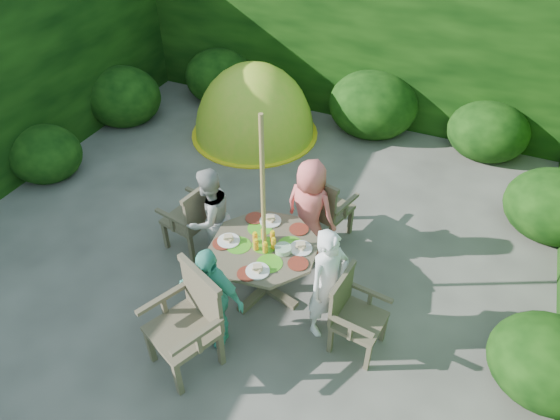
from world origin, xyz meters
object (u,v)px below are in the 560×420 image
at_px(garden_chair_front, 189,320).
at_px(garden_chair_right, 353,313).
at_px(parasol_pole, 264,214).
at_px(child_right, 328,284).
at_px(garden_chair_left, 193,216).
at_px(patio_table, 265,253).
at_px(garden_chair_back, 324,207).
at_px(child_left, 210,218).
at_px(dome_tent, 255,134).
at_px(child_back, 310,210).
at_px(child_front, 210,297).

bearing_deg(garden_chair_front, garden_chair_right, 53.98).
distance_m(parasol_pole, child_right, 0.92).
bearing_deg(garden_chair_front, garden_chair_left, 144.76).
xyz_separation_m(garden_chair_right, garden_chair_front, (-1.33, -0.76, 0.10)).
relative_size(patio_table, garden_chair_back, 1.56).
bearing_deg(patio_table, garden_chair_back, 75.36).
xyz_separation_m(child_right, child_left, (-1.55, 0.41, -0.02)).
distance_m(garden_chair_right, garden_chair_back, 1.57).
bearing_deg(child_right, dome_tent, 64.99).
height_order(child_back, child_front, child_back).
bearing_deg(child_front, parasol_pole, 76.21).
distance_m(garden_chair_left, child_right, 1.91).
height_order(patio_table, dome_tent, dome_tent).
bearing_deg(patio_table, garden_chair_left, 164.90).
distance_m(child_right, child_left, 1.60).
xyz_separation_m(child_left, child_back, (0.98, 0.57, 0.02)).
bearing_deg(patio_table, child_left, 165.19).
relative_size(patio_table, garden_chair_front, 1.40).
relative_size(garden_chair_right, dome_tent, 0.36).
xyz_separation_m(garden_chair_back, garden_chair_front, (-0.55, -2.12, 0.06)).
height_order(patio_table, child_left, child_left).
distance_m(child_left, child_front, 1.13).
height_order(patio_table, garden_chair_left, garden_chair_left).
bearing_deg(child_right, garden_chair_right, -78.37).
xyz_separation_m(child_right, dome_tent, (-2.36, 3.18, -0.64)).
bearing_deg(patio_table, child_back, 75.41).
bearing_deg(dome_tent, parasol_pole, -72.81).
relative_size(garden_chair_left, garden_chair_front, 0.88).
bearing_deg(child_back, garden_chair_back, -94.14).
bearing_deg(child_front, garden_chair_front, -100.89).
relative_size(garden_chair_front, child_back, 0.80).
xyz_separation_m(parasol_pole, garden_chair_left, (-1.06, 0.29, -0.61)).
xyz_separation_m(garden_chair_left, child_front, (0.86, -1.06, 0.12)).
height_order(patio_table, garden_chair_back, garden_chair_back).
bearing_deg(garden_chair_right, garden_chair_back, 37.26).
bearing_deg(garden_chair_front, garden_chair_back, 99.67).
relative_size(patio_table, child_front, 1.19).
bearing_deg(parasol_pole, garden_chair_back, 75.15).
distance_m(patio_table, child_front, 0.80).
height_order(child_back, dome_tent, child_back).
xyz_separation_m(child_left, child_front, (0.57, -0.98, -0.02)).
relative_size(parasol_pole, dome_tent, 0.94).
bearing_deg(child_left, child_back, 137.23).
distance_m(garden_chair_left, child_front, 1.37).
height_order(child_left, child_front, child_left).
bearing_deg(garden_chair_left, garden_chair_back, 131.14).
height_order(child_left, dome_tent, child_left).
bearing_deg(dome_tent, garden_chair_left, -89.80).
relative_size(garden_chair_back, child_left, 0.74).
xyz_separation_m(patio_table, dome_tent, (-1.59, 2.98, -0.57)).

